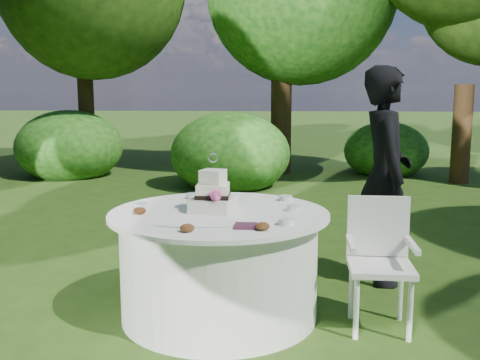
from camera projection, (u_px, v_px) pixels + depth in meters
name	position (u px, v px, depth m)	size (l,w,h in m)	color
ground	(220.00, 315.00, 4.09)	(80.00, 80.00, 0.00)	#233D10
napkins	(246.00, 226.00, 3.52)	(0.14, 0.14, 0.02)	#481F34
feather_plume	(191.00, 226.00, 3.53)	(0.48, 0.07, 0.01)	white
guest	(385.00, 176.00, 4.71)	(0.66, 0.44, 1.82)	black
table	(219.00, 264.00, 4.03)	(1.56, 1.56, 0.77)	silver
cake	(213.00, 196.00, 3.97)	(0.34, 0.34, 0.42)	silver
chair	(379.00, 253.00, 3.85)	(0.45, 0.44, 0.89)	white
votives	(238.00, 205.00, 4.09)	(1.20, 0.94, 0.04)	silver
petal_cups	(194.00, 221.00, 3.58)	(0.96, 0.55, 0.05)	#562D16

